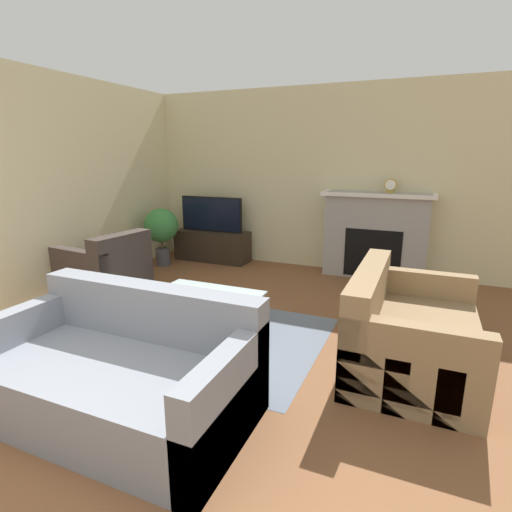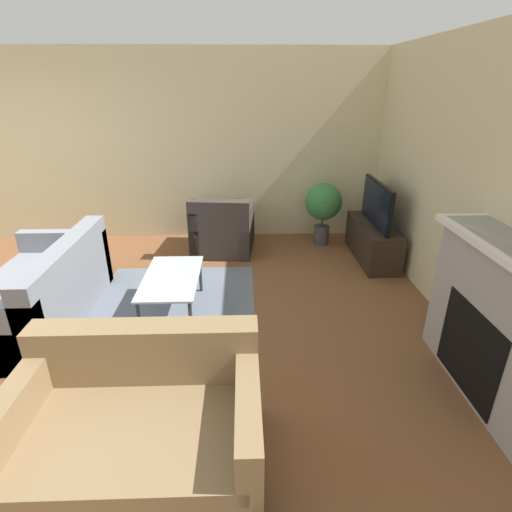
% 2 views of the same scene
% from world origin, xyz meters
% --- Properties ---
extents(wall_back, '(7.98, 0.06, 2.70)m').
position_xyz_m(wall_back, '(0.00, 5.17, 1.35)').
color(wall_back, beige).
rests_on(wall_back, ground_plane).
extents(wall_left, '(0.06, 8.14, 2.70)m').
position_xyz_m(wall_left, '(-2.52, 2.57, 1.35)').
color(wall_left, beige).
rests_on(wall_left, ground_plane).
extents(area_rug, '(2.23, 1.75, 0.00)m').
position_xyz_m(area_rug, '(-0.14, 2.32, 0.00)').
color(area_rug, slate).
rests_on(area_rug, ground_plane).
extents(fireplace, '(1.51, 0.42, 1.21)m').
position_xyz_m(fireplace, '(1.10, 4.95, 0.63)').
color(fireplace, '#9E9993').
rests_on(fireplace, ground_plane).
extents(tv_stand, '(1.24, 0.42, 0.50)m').
position_xyz_m(tv_stand, '(-1.49, 4.85, 0.25)').
color(tv_stand, '#2D2319').
rests_on(tv_stand, ground_plane).
extents(tv, '(1.08, 0.06, 0.56)m').
position_xyz_m(tv, '(-1.49, 4.84, 0.78)').
color(tv, black).
rests_on(tv, tv_stand).
extents(couch_sectional, '(1.80, 0.98, 0.82)m').
position_xyz_m(couch_sectional, '(-0.06, 1.04, 0.29)').
color(couch_sectional, gray).
rests_on(couch_sectional, ground_plane).
extents(couch_loveseat, '(0.97, 1.46, 0.82)m').
position_xyz_m(couch_loveseat, '(1.69, 2.45, 0.29)').
color(couch_loveseat, '#8C704C').
rests_on(couch_loveseat, ground_plane).
extents(armchair_by_window, '(0.95, 0.90, 0.82)m').
position_xyz_m(armchair_by_window, '(-1.85, 2.80, 0.30)').
color(armchair_by_window, '#3D332D').
rests_on(armchair_by_window, ground_plane).
extents(coffee_table, '(1.03, 0.55, 0.42)m').
position_xyz_m(coffee_table, '(-0.14, 2.36, 0.38)').
color(coffee_table, '#333338').
rests_on(coffee_table, ground_plane).
extents(potted_plant, '(0.53, 0.53, 0.91)m').
position_xyz_m(potted_plant, '(-2.06, 4.26, 0.61)').
color(potted_plant, '#47474C').
rests_on(potted_plant, ground_plane).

